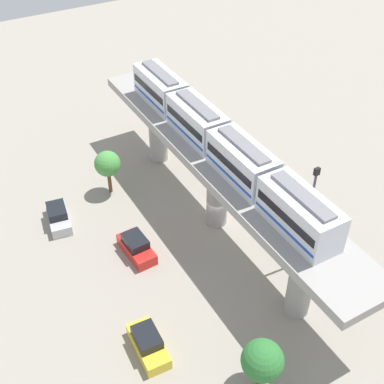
# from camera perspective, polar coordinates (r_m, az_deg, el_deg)

# --- Properties ---
(ground_plane) EXTENTS (120.00, 120.00, 0.00)m
(ground_plane) POSITION_cam_1_polar(r_m,az_deg,el_deg) (47.74, 2.70, -3.26)
(ground_plane) COLOR gray
(viaduct) EXTENTS (5.20, 35.80, 7.33)m
(viaduct) POSITION_cam_1_polar(r_m,az_deg,el_deg) (44.07, 2.92, 2.27)
(viaduct) COLOR #999691
(viaduct) RESTS_ON ground
(train) EXTENTS (2.64, 27.45, 3.24)m
(train) POSITION_cam_1_polar(r_m,az_deg,el_deg) (42.39, 2.95, 5.75)
(train) COLOR silver
(train) RESTS_ON viaduct
(parked_car_silver) EXTENTS (2.44, 4.43, 1.76)m
(parked_car_silver) POSITION_cam_1_polar(r_m,az_deg,el_deg) (48.62, -14.61, -2.65)
(parked_car_silver) COLOR #B2B5BA
(parked_car_silver) RESTS_ON ground
(parked_car_red) EXTENTS (2.01, 4.29, 1.76)m
(parked_car_red) POSITION_cam_1_polar(r_m,az_deg,el_deg) (44.48, -6.19, -6.08)
(parked_car_red) COLOR red
(parked_car_red) RESTS_ON ground
(parked_car_yellow) EXTENTS (2.03, 4.29, 1.76)m
(parked_car_yellow) POSITION_cam_1_polar(r_m,az_deg,el_deg) (38.20, -4.89, -16.41)
(parked_car_yellow) COLOR yellow
(parked_car_yellow) RESTS_ON ground
(tree_near_viaduct) EXTENTS (2.51, 2.51, 4.65)m
(tree_near_viaduct) POSITION_cam_1_polar(r_m,az_deg,el_deg) (49.63, -9.36, 3.07)
(tree_near_viaduct) COLOR brown
(tree_near_viaduct) RESTS_ON ground
(tree_mid_lot) EXTENTS (2.84, 2.84, 4.28)m
(tree_mid_lot) POSITION_cam_1_polar(r_m,az_deg,el_deg) (35.13, 7.81, -18.03)
(tree_mid_lot) COLOR brown
(tree_mid_lot) RESTS_ON ground
(signal_post) EXTENTS (0.44, 0.28, 9.93)m
(signal_post) POSITION_cam_1_polar(r_m,az_deg,el_deg) (41.20, 12.81, -2.39)
(signal_post) COLOR #4C4C51
(signal_post) RESTS_ON ground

